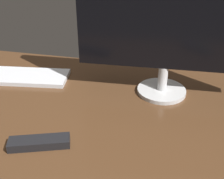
{
  "coord_description": "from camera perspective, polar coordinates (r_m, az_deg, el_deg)",
  "views": [
    {
      "loc": [
        21.28,
        -78.26,
        58.12
      ],
      "look_at": [
        2.28,
        6.09,
        8.0
      ],
      "focal_mm": 46.38,
      "sensor_mm": 36.0,
      "label": 1
    }
  ],
  "objects": [
    {
      "name": "desk",
      "position": [
        0.99,
        -2.07,
        -5.08
      ],
      "size": [
        140.0,
        84.0,
        2.0
      ],
      "primitive_type": "cube",
      "color": "#4C301C",
      "rests_on": "ground"
    },
    {
      "name": "tv_remote",
      "position": [
        0.87,
        -14.14,
        -10.1
      ],
      "size": [
        18.03,
        10.27,
        2.55
      ],
      "primitive_type": "cube",
      "rotation": [
        0.0,
        0.0,
        0.34
      ],
      "color": "black",
      "rests_on": "desk"
    },
    {
      "name": "monitor",
      "position": [
        1.01,
        10.98,
        12.43
      ],
      "size": [
        62.36,
        18.29,
        46.29
      ],
      "rotation": [
        0.0,
        0.0,
        0.05
      ],
      "color": "silver",
      "rests_on": "desk"
    },
    {
      "name": "keyboard",
      "position": [
        1.26,
        -18.09,
        2.51
      ],
      "size": [
        42.95,
        19.56,
        1.64
      ],
      "primitive_type": "cube",
      "rotation": [
        0.0,
        0.0,
        0.13
      ],
      "color": "silver",
      "rests_on": "desk"
    }
  ]
}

